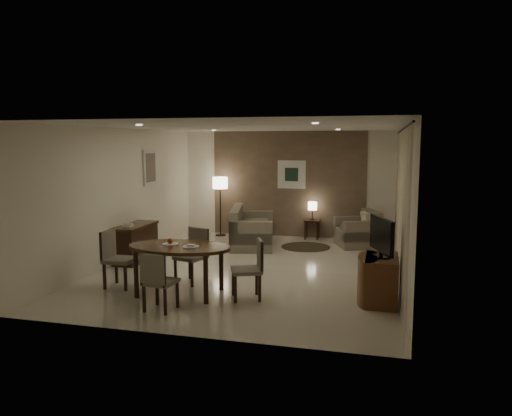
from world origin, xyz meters
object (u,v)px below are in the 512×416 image
(dining_table, at_px, (180,270))
(chair_left, at_px, (120,259))
(chair_right, at_px, (246,269))
(armchair, at_px, (357,229))
(side_table, at_px, (312,229))
(console_desk, at_px, (136,243))
(tv_cabinet, at_px, (381,280))
(sofa, at_px, (252,226))
(floor_lamp, at_px, (220,207))
(chair_near, at_px, (161,281))
(chair_far, at_px, (191,256))

(dining_table, height_order, chair_left, chair_left)
(chair_left, relative_size, chair_right, 1.03)
(armchair, height_order, side_table, armchair)
(console_desk, bearing_deg, side_table, 45.75)
(console_desk, height_order, tv_cabinet, console_desk)
(console_desk, relative_size, armchair, 1.28)
(chair_left, bearing_deg, side_table, -26.81)
(sofa, xyz_separation_m, side_table, (1.26, 1.13, -0.21))
(console_desk, height_order, floor_lamp, floor_lamp)
(console_desk, height_order, sofa, sofa)
(sofa, xyz_separation_m, floor_lamp, (-1.12, 0.97, 0.32))
(floor_lamp, bearing_deg, chair_left, -91.64)
(floor_lamp, bearing_deg, chair_right, -67.25)
(tv_cabinet, height_order, chair_near, chair_near)
(chair_right, bearing_deg, armchair, 140.35)
(console_desk, distance_m, armchair, 5.04)
(console_desk, bearing_deg, chair_far, -36.00)
(chair_left, relative_size, sofa, 0.50)
(chair_left, distance_m, sofa, 4.08)
(side_table, bearing_deg, chair_near, -102.94)
(chair_far, bearing_deg, tv_cabinet, 14.42)
(dining_table, height_order, sofa, sofa)
(chair_near, relative_size, chair_left, 0.90)
(side_table, bearing_deg, chair_right, -93.40)
(chair_far, relative_size, chair_right, 1.00)
(dining_table, xyz_separation_m, sofa, (0.14, 3.99, 0.06))
(chair_far, height_order, chair_right, chair_far)
(chair_far, height_order, chair_left, chair_left)
(console_desk, bearing_deg, chair_near, -55.87)
(console_desk, relative_size, side_table, 2.47)
(tv_cabinet, xyz_separation_m, floor_lamp, (-4.10, 4.59, 0.41))
(console_desk, height_order, armchair, armchair)
(tv_cabinet, xyz_separation_m, chair_right, (-2.03, -0.35, 0.12))
(sofa, height_order, armchair, sofa)
(sofa, relative_size, armchair, 2.03)
(chair_left, relative_size, floor_lamp, 0.63)
(tv_cabinet, distance_m, sofa, 4.69)
(console_desk, xyz_separation_m, dining_table, (1.76, -1.87, 0.02))
(dining_table, xyz_separation_m, chair_right, (1.10, 0.02, 0.07))
(dining_table, relative_size, armchair, 1.79)
(chair_near, xyz_separation_m, armchair, (2.50, 5.27, -0.02))
(chair_near, relative_size, floor_lamp, 0.57)
(dining_table, bearing_deg, tv_cabinet, 6.71)
(sofa, distance_m, armchair, 2.45)
(tv_cabinet, distance_m, side_table, 5.05)
(sofa, height_order, side_table, sofa)
(chair_left, bearing_deg, chair_near, -128.20)
(dining_table, height_order, chair_far, chair_far)
(armchair, height_order, floor_lamp, floor_lamp)
(side_table, xyz_separation_m, floor_lamp, (-2.37, -0.16, 0.52))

